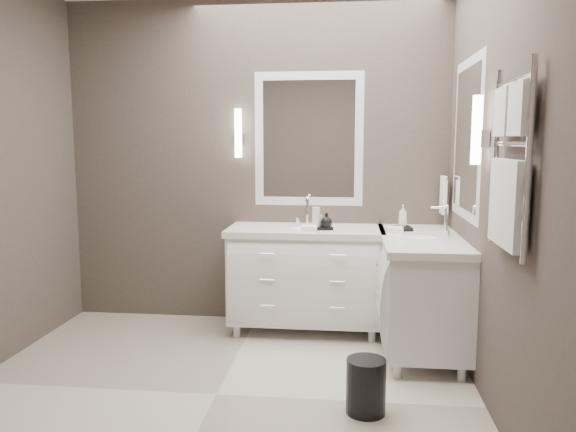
# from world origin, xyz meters

# --- Properties ---
(floor) EXTENTS (3.20, 3.00, 0.01)m
(floor) POSITION_xyz_m (0.00, 0.00, -0.01)
(floor) COLOR beige
(floor) RESTS_ON ground
(wall_back) EXTENTS (3.20, 0.01, 2.70)m
(wall_back) POSITION_xyz_m (0.00, 1.50, 1.35)
(wall_back) COLOR #443B36
(wall_back) RESTS_ON floor
(wall_front) EXTENTS (3.20, 0.01, 2.70)m
(wall_front) POSITION_xyz_m (0.00, -1.50, 1.35)
(wall_front) COLOR #443B36
(wall_front) RESTS_ON floor
(wall_right) EXTENTS (0.01, 3.00, 2.70)m
(wall_right) POSITION_xyz_m (1.60, 0.00, 1.35)
(wall_right) COLOR #443B36
(wall_right) RESTS_ON floor
(vanity_back) EXTENTS (1.24, 0.59, 0.97)m
(vanity_back) POSITION_xyz_m (0.45, 1.23, 0.49)
(vanity_back) COLOR white
(vanity_back) RESTS_ON floor
(vanity_right) EXTENTS (0.59, 1.24, 0.97)m
(vanity_right) POSITION_xyz_m (1.33, 0.90, 0.49)
(vanity_right) COLOR white
(vanity_right) RESTS_ON floor
(mirror_back) EXTENTS (0.90, 0.02, 1.10)m
(mirror_back) POSITION_xyz_m (0.45, 1.49, 1.55)
(mirror_back) COLOR white
(mirror_back) RESTS_ON wall_back
(mirror_right) EXTENTS (0.02, 0.90, 1.10)m
(mirror_right) POSITION_xyz_m (1.59, 0.80, 1.55)
(mirror_right) COLOR white
(mirror_right) RESTS_ON wall_right
(sconce_back) EXTENTS (0.06, 0.06, 0.40)m
(sconce_back) POSITION_xyz_m (-0.13, 1.43, 1.59)
(sconce_back) COLOR white
(sconce_back) RESTS_ON wall_back
(sconce_right) EXTENTS (0.06, 0.06, 0.40)m
(sconce_right) POSITION_xyz_m (1.53, 0.22, 1.59)
(sconce_right) COLOR white
(sconce_right) RESTS_ON wall_right
(towel_bar_corner) EXTENTS (0.03, 0.22, 0.30)m
(towel_bar_corner) POSITION_xyz_m (1.54, 1.36, 1.12)
(towel_bar_corner) COLOR white
(towel_bar_corner) RESTS_ON wall_right
(towel_ladder) EXTENTS (0.06, 0.58, 0.90)m
(towel_ladder) POSITION_xyz_m (1.55, -0.40, 1.39)
(towel_ladder) COLOR white
(towel_ladder) RESTS_ON wall_right
(waste_bin) EXTENTS (0.28, 0.28, 0.32)m
(waste_bin) POSITION_xyz_m (0.90, -0.13, 0.16)
(waste_bin) COLOR black
(waste_bin) RESTS_ON floor
(amenity_tray_back) EXTENTS (0.17, 0.14, 0.02)m
(amenity_tray_back) POSITION_xyz_m (0.59, 1.15, 0.86)
(amenity_tray_back) COLOR black
(amenity_tray_back) RESTS_ON vanity_back
(amenity_tray_right) EXTENTS (0.15, 0.19, 0.03)m
(amenity_tray_right) POSITION_xyz_m (1.21, 1.19, 0.86)
(amenity_tray_right) COLOR black
(amenity_tray_right) RESTS_ON vanity_right
(water_bottle) EXTENTS (0.08, 0.08, 0.18)m
(water_bottle) POSITION_xyz_m (0.54, 1.14, 0.94)
(water_bottle) COLOR silver
(water_bottle) RESTS_ON vanity_back
(soap_bottle_a) EXTENTS (0.07, 0.07, 0.12)m
(soap_bottle_a) POSITION_xyz_m (0.56, 1.17, 0.93)
(soap_bottle_a) COLOR white
(soap_bottle_a) RESTS_ON amenity_tray_back
(soap_bottle_b) EXTENTS (0.11, 0.11, 0.11)m
(soap_bottle_b) POSITION_xyz_m (0.62, 1.12, 0.93)
(soap_bottle_b) COLOR black
(soap_bottle_b) RESTS_ON amenity_tray_back
(soap_bottle_c) EXTENTS (0.08, 0.08, 0.17)m
(soap_bottle_c) POSITION_xyz_m (1.21, 1.19, 0.96)
(soap_bottle_c) COLOR white
(soap_bottle_c) RESTS_ON amenity_tray_right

